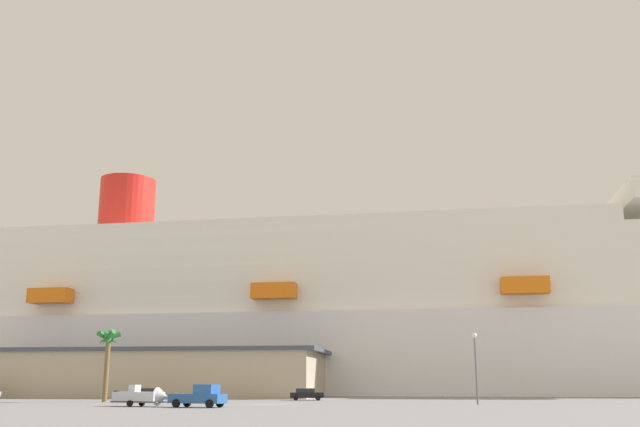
% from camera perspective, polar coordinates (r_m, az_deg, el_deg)
% --- Properties ---
extents(ground_plane, '(600.00, 600.00, 0.00)m').
position_cam_1_polar(ground_plane, '(111.94, -0.42, -14.50)').
color(ground_plane, gray).
extents(cruise_ship, '(294.87, 37.59, 52.68)m').
position_cam_1_polar(cruise_ship, '(145.56, -0.47, -8.70)').
color(cruise_ship, white).
rests_on(cruise_ship, ground_plane).
extents(terminal_building, '(63.38, 26.43, 7.56)m').
position_cam_1_polar(terminal_building, '(124.62, -14.41, -12.21)').
color(terminal_building, '#B7A88C').
rests_on(terminal_building, ground_plane).
extents(pickup_truck, '(5.90, 3.21, 2.20)m').
position_cam_1_polar(pickup_truck, '(73.48, -9.54, -14.17)').
color(pickup_truck, '#2659A5').
rests_on(pickup_truck, ground_plane).
extents(small_boat_on_trailer, '(6.97, 3.18, 2.15)m').
position_cam_1_polar(small_boat_on_trailer, '(77.07, -13.83, -13.98)').
color(small_boat_on_trailer, '#595960').
rests_on(small_boat_on_trailer, ground_plane).
extents(palm_tree, '(3.15, 3.17, 8.91)m').
position_cam_1_polar(palm_tree, '(95.76, -16.52, -9.98)').
color(palm_tree, brown).
rests_on(palm_tree, ground_plane).
extents(street_lamp, '(0.56, 0.56, 7.79)m').
position_cam_1_polar(street_lamp, '(83.10, 12.27, -11.13)').
color(street_lamp, slate).
rests_on(street_lamp, ground_plane).
extents(parked_car_yellow_taxi, '(4.69, 2.20, 1.58)m').
position_cam_1_polar(parked_car_yellow_taxi, '(102.85, -13.67, -13.78)').
color(parked_car_yellow_taxi, yellow).
rests_on(parked_car_yellow_taxi, ground_plane).
extents(parked_car_black_coupe, '(4.77, 2.69, 1.58)m').
position_cam_1_polar(parked_car_black_coupe, '(99.34, -1.09, -14.17)').
color(parked_car_black_coupe, black).
rests_on(parked_car_black_coupe, ground_plane).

